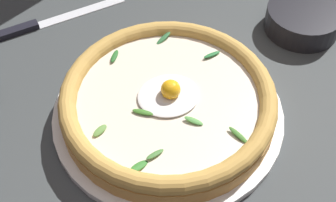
{
  "coord_description": "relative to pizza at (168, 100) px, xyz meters",
  "views": [
    {
      "loc": [
        0.15,
        0.33,
        0.5
      ],
      "look_at": [
        0.03,
        -0.04,
        0.03
      ],
      "focal_mm": 48.59,
      "sensor_mm": 36.0,
      "label": 1
    }
  ],
  "objects": [
    {
      "name": "side_bowl",
      "position": [
        -0.26,
        -0.1,
        -0.01
      ],
      "size": [
        0.12,
        0.12,
        0.04
      ],
      "primitive_type": "cylinder",
      "color": "black",
      "rests_on": "ground"
    },
    {
      "name": "pizza_plate",
      "position": [
        0.0,
        -0.0,
        -0.03
      ],
      "size": [
        0.31,
        0.31,
        0.01
      ],
      "primitive_type": "cylinder",
      "color": "white",
      "rests_on": "ground"
    },
    {
      "name": "pizza",
      "position": [
        0.0,
        0.0,
        0.0
      ],
      "size": [
        0.29,
        0.29,
        0.05
      ],
      "color": "#CE9044",
      "rests_on": "pizza_plate"
    },
    {
      "name": "ground_plane",
      "position": [
        -0.03,
        0.04,
        -0.05
      ],
      "size": [
        2.4,
        2.4,
        0.03
      ],
      "primitive_type": "cube",
      "color": "#3A3F3F",
      "rests_on": "ground"
    },
    {
      "name": "table_knife",
      "position": [
        0.14,
        -0.25,
        -0.03
      ],
      "size": [
        0.23,
        0.05,
        0.01
      ],
      "color": "silver",
      "rests_on": "ground"
    }
  ]
}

